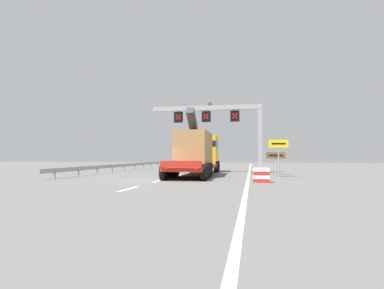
{
  "coord_description": "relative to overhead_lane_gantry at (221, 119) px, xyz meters",
  "views": [
    {
      "loc": [
        6.5,
        -21.26,
        1.67
      ],
      "look_at": [
        1.15,
        7.62,
        2.65
      ],
      "focal_mm": 30.49,
      "sensor_mm": 36.0,
      "label": 1
    }
  ],
  "objects": [
    {
      "name": "ground",
      "position": [
        -3.58,
        -10.05,
        -5.22
      ],
      "size": [
        112.0,
        112.0,
        0.0
      ],
      "primitive_type": "plane",
      "color": "slate"
    },
    {
      "name": "lane_markings",
      "position": [
        -3.1,
        8.35,
        -5.21
      ],
      "size": [
        0.2,
        51.4,
        0.01
      ],
      "color": "silver",
      "rests_on": "ground"
    },
    {
      "name": "edge_line_right",
      "position": [
        2.62,
        1.95,
        -5.21
      ],
      "size": [
        0.2,
        63.0,
        0.01
      ],
      "primitive_type": "cube",
      "color": "silver",
      "rests_on": "ground"
    },
    {
      "name": "overhead_lane_gantry",
      "position": [
        0.0,
        0.0,
        0.0
      ],
      "size": [
        10.89,
        0.9,
        6.82
      ],
      "color": "#9EA0A5",
      "rests_on": "ground"
    },
    {
      "name": "heavy_haul_truck_red",
      "position": [
        -1.76,
        -2.88,
        -3.23
      ],
      "size": [
        3.3,
        14.11,
        5.3
      ],
      "color": "red",
      "rests_on": "ground"
    },
    {
      "name": "exit_sign_yellow",
      "position": [
        4.91,
        -5.53,
        -3.05
      ],
      "size": [
        1.46,
        0.15,
        2.87
      ],
      "color": "#9EA0A5",
      "rests_on": "ground"
    },
    {
      "name": "tourist_info_sign_brown",
      "position": [
        4.89,
        -2.71,
        -3.74
      ],
      "size": [
        1.61,
        0.15,
        1.93
      ],
      "color": "#9EA0A5",
      "rests_on": "ground"
    },
    {
      "name": "crash_barrier_striped",
      "position": [
        3.47,
        -10.77,
        -4.77
      ],
      "size": [
        1.03,
        0.56,
        0.9
      ],
      "color": "red",
      "rests_on": "ground"
    },
    {
      "name": "guardrail_left",
      "position": [
        -10.85,
        3.89,
        -4.66
      ],
      "size": [
        0.13,
        31.89,
        0.76
      ],
      "color": "#999EA3",
      "rests_on": "ground"
    }
  ]
}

